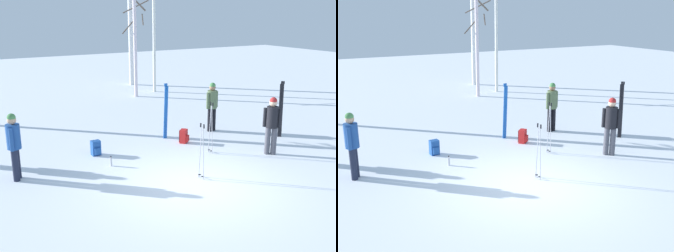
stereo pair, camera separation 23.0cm
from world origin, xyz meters
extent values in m
plane|color=white|center=(0.00, 0.00, 0.00)|extent=(60.00, 60.00, 0.00)
cylinder|color=#4C4C56|center=(3.28, 0.70, 0.41)|extent=(0.16, 0.16, 0.82)
cylinder|color=#4C4C56|center=(3.15, 0.83, 0.41)|extent=(0.16, 0.16, 0.82)
cylinder|color=black|center=(3.21, 0.76, 1.13)|extent=(0.34, 0.34, 0.62)
sphere|color=beige|center=(3.21, 0.76, 1.55)|extent=(0.22, 0.22, 0.22)
sphere|color=#B22626|center=(3.21, 0.76, 1.61)|extent=(0.21, 0.21, 0.21)
cylinder|color=black|center=(3.36, 0.62, 1.11)|extent=(0.10, 0.10, 0.56)
cylinder|color=black|center=(3.06, 0.91, 1.11)|extent=(0.10, 0.10, 0.56)
cylinder|color=#1E2338|center=(-3.60, 2.59, 0.41)|extent=(0.16, 0.16, 0.82)
cylinder|color=#1E2338|center=(-3.67, 2.43, 0.41)|extent=(0.16, 0.16, 0.82)
cylinder|color=#1E478C|center=(-3.63, 2.51, 1.13)|extent=(0.34, 0.34, 0.62)
sphere|color=tan|center=(-3.63, 2.51, 1.55)|extent=(0.22, 0.22, 0.22)
sphere|color=#4C8C4C|center=(-3.63, 2.51, 1.61)|extent=(0.21, 0.21, 0.21)
cylinder|color=#1E478C|center=(-3.55, 2.70, 1.11)|extent=(0.10, 0.10, 0.56)
cylinder|color=#1E478C|center=(-3.71, 2.31, 1.11)|extent=(0.10, 0.10, 0.56)
cylinder|color=black|center=(3.20, 3.61, 0.41)|extent=(0.16, 0.16, 0.82)
cylinder|color=black|center=(3.02, 3.58, 0.41)|extent=(0.16, 0.16, 0.82)
cylinder|color=#566B47|center=(3.11, 3.59, 1.13)|extent=(0.34, 0.34, 0.62)
sphere|color=#997051|center=(3.11, 3.59, 1.55)|extent=(0.22, 0.22, 0.22)
sphere|color=#4C8C4C|center=(3.11, 3.59, 1.61)|extent=(0.21, 0.21, 0.21)
cylinder|color=#566B47|center=(3.32, 3.62, 1.11)|extent=(0.10, 0.10, 0.56)
cylinder|color=#566B47|center=(2.90, 3.56, 1.11)|extent=(0.10, 0.10, 0.56)
cube|color=blue|center=(1.27, 3.65, 0.87)|extent=(0.13, 0.02, 1.75)
cube|color=blue|center=(1.27, 3.65, 1.79)|extent=(0.06, 0.02, 0.10)
cube|color=blue|center=(1.33, 3.65, 0.87)|extent=(0.13, 0.02, 1.75)
cube|color=blue|center=(1.33, 3.65, 1.79)|extent=(0.06, 0.02, 0.10)
cube|color=black|center=(4.70, 1.87, 0.90)|extent=(0.09, 0.08, 1.80)
cube|color=black|center=(4.70, 1.87, 1.84)|extent=(0.06, 0.05, 0.10)
cube|color=black|center=(4.65, 1.90, 0.90)|extent=(0.09, 0.08, 1.80)
cube|color=black|center=(4.65, 1.90, 1.84)|extent=(0.06, 0.05, 0.10)
cylinder|color=#B2B2BC|center=(0.42, 0.35, 0.67)|extent=(0.02, 0.10, 1.33)
cylinder|color=black|center=(0.42, 0.35, 1.39)|extent=(0.04, 0.04, 0.10)
cylinder|color=black|center=(0.42, 0.35, 0.07)|extent=(0.07, 0.07, 0.01)
cylinder|color=#B2B2BC|center=(0.42, 0.21, 0.67)|extent=(0.02, 0.10, 1.33)
cylinder|color=black|center=(0.42, 0.21, 1.39)|extent=(0.04, 0.04, 0.10)
cylinder|color=black|center=(0.42, 0.21, 0.07)|extent=(0.07, 0.07, 0.01)
cylinder|color=#B2B2BC|center=(1.74, 1.79, 0.72)|extent=(0.02, 0.11, 1.44)
cylinder|color=black|center=(1.74, 1.79, 1.49)|extent=(0.04, 0.04, 0.10)
cylinder|color=black|center=(1.74, 1.79, 0.07)|extent=(0.07, 0.07, 0.01)
cylinder|color=#B2B2BC|center=(1.74, 1.67, 0.72)|extent=(0.02, 0.11, 1.44)
cylinder|color=black|center=(1.74, 1.67, 1.49)|extent=(0.04, 0.04, 0.10)
cylinder|color=black|center=(1.74, 1.67, 0.07)|extent=(0.07, 0.07, 0.01)
cube|color=#1E4C99|center=(-1.29, 3.24, 0.22)|extent=(0.27, 0.22, 0.44)
cube|color=#1E4C99|center=(-1.28, 3.11, 0.15)|extent=(0.20, 0.07, 0.20)
cube|color=black|center=(-1.37, 3.35, 0.22)|extent=(0.04, 0.03, 0.37)
cube|color=black|center=(-1.23, 3.36, 0.22)|extent=(0.04, 0.03, 0.37)
cube|color=red|center=(1.55, 2.94, 0.22)|extent=(0.33, 0.32, 0.44)
cube|color=red|center=(1.64, 2.84, 0.15)|extent=(0.19, 0.17, 0.20)
cube|color=black|center=(1.42, 2.98, 0.22)|extent=(0.04, 0.04, 0.37)
cube|color=black|center=(1.53, 3.07, 0.22)|extent=(0.04, 0.04, 0.37)
cylinder|color=silver|center=(-1.24, 2.20, 0.13)|extent=(0.06, 0.06, 0.25)
cylinder|color=black|center=(-1.24, 2.20, 0.27)|extent=(0.04, 0.04, 0.02)
cylinder|color=silver|center=(3.36, 10.25, 2.72)|extent=(0.17, 0.17, 5.44)
cylinder|color=brown|center=(3.16, 10.61, 3.29)|extent=(0.77, 0.47, 0.57)
cylinder|color=brown|center=(3.68, 10.78, 4.25)|extent=(1.11, 0.70, 0.64)
cylinder|color=brown|center=(3.69, 10.07, 3.66)|extent=(0.44, 0.71, 0.55)
cylinder|color=silver|center=(4.56, 13.34, 3.39)|extent=(0.26, 0.26, 6.78)
cylinder|color=brown|center=(4.74, 12.79, 4.47)|extent=(1.17, 0.47, 0.89)
cylinder|color=white|center=(4.72, 10.89, 3.88)|extent=(0.15, 0.15, 7.75)
camera|label=1|loc=(-5.07, -7.63, 4.13)|focal=43.65mm
camera|label=2|loc=(-4.87, -7.74, 4.13)|focal=43.65mm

